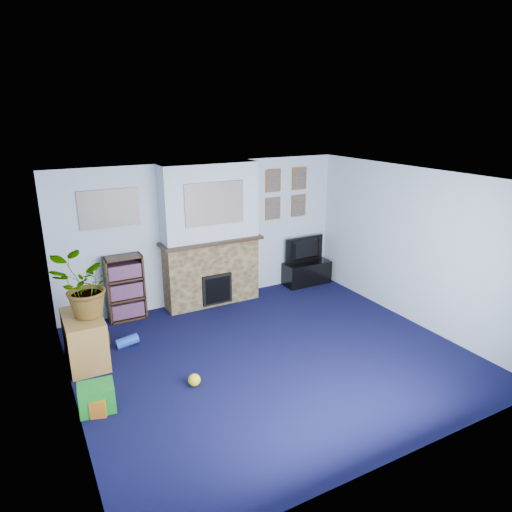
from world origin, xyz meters
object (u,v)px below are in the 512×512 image
sideboard (85,338)px  tv_stand (307,272)px  television (307,250)px  bookshelf (125,289)px

sideboard → tv_stand: bearing=13.5°
television → sideboard: television is taller
tv_stand → bookshelf: bearing=178.7°
television → sideboard: bearing=12.1°
television → sideboard: (-4.19, -1.03, -0.32)m
bookshelf → tv_stand: bearing=-1.3°
tv_stand → sideboard: size_ratio=1.06×
tv_stand → television: 0.45m
bookshelf → sideboard: 1.35m
television → bookshelf: 3.41m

